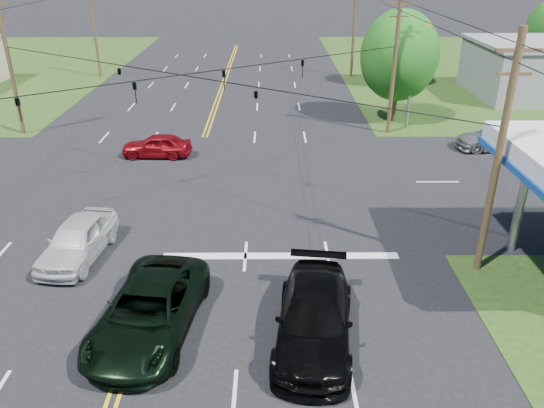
{
  "coord_description": "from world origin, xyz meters",
  "views": [
    {
      "loc": [
        4.54,
        -15.37,
        11.71
      ],
      "look_at": [
        4.64,
        6.0,
        1.51
      ],
      "focal_mm": 35.0,
      "sensor_mm": 36.0,
      "label": 1
    }
  ],
  "objects_px": {
    "pole_ne": "(395,63)",
    "suv_black": "(314,318)",
    "pole_left_far": "(93,24)",
    "tree_right_a": "(399,56)",
    "pole_right_far": "(354,24)",
    "pickup_dkgreen": "(149,311)",
    "pole_nw": "(10,63)",
    "tree_right_b": "(397,40)",
    "pole_se": "(499,155)",
    "pickup_white": "(78,240)"
  },
  "relations": [
    {
      "from": "pole_ne",
      "to": "tree_right_b",
      "type": "bearing_deg",
      "value": 76.87
    },
    {
      "from": "pole_ne",
      "to": "pole_se",
      "type": "bearing_deg",
      "value": -90.0
    },
    {
      "from": "pole_left_far",
      "to": "tree_right_a",
      "type": "distance_m",
      "value": 31.39
    },
    {
      "from": "pole_left_far",
      "to": "suv_black",
      "type": "distance_m",
      "value": 45.7
    },
    {
      "from": "tree_right_b",
      "to": "pole_right_far",
      "type": "bearing_deg",
      "value": 131.19
    },
    {
      "from": "pole_nw",
      "to": "suv_black",
      "type": "distance_m",
      "value": 29.6
    },
    {
      "from": "pole_nw",
      "to": "pole_left_far",
      "type": "xyz_separation_m",
      "value": [
        0.0,
        19.0,
        0.25
      ]
    },
    {
      "from": "suv_black",
      "to": "pickup_white",
      "type": "bearing_deg",
      "value": 157.71
    },
    {
      "from": "pole_ne",
      "to": "suv_black",
      "type": "bearing_deg",
      "value": -107.41
    },
    {
      "from": "pole_ne",
      "to": "suv_black",
      "type": "relative_size",
      "value": 1.57
    },
    {
      "from": "suv_black",
      "to": "pole_left_far",
      "type": "bearing_deg",
      "value": 121.75
    },
    {
      "from": "pole_se",
      "to": "pole_left_far",
      "type": "xyz_separation_m",
      "value": [
        -26.0,
        37.0,
        0.25
      ]
    },
    {
      "from": "pole_left_far",
      "to": "tree_right_b",
      "type": "xyz_separation_m",
      "value": [
        29.5,
        -4.0,
        -0.95
      ]
    },
    {
      "from": "pole_nw",
      "to": "pickup_white",
      "type": "xyz_separation_m",
      "value": [
        9.5,
        -17.0,
        -4.08
      ]
    },
    {
      "from": "pole_right_far",
      "to": "pole_left_far",
      "type": "bearing_deg",
      "value": 180.0
    },
    {
      "from": "tree_right_b",
      "to": "pickup_white",
      "type": "bearing_deg",
      "value": -122.01
    },
    {
      "from": "pole_ne",
      "to": "tree_right_a",
      "type": "relative_size",
      "value": 1.16
    },
    {
      "from": "pickup_dkgreen",
      "to": "suv_black",
      "type": "height_order",
      "value": "suv_black"
    },
    {
      "from": "pole_se",
      "to": "pickup_dkgreen",
      "type": "xyz_separation_m",
      "value": [
        -12.5,
        -3.92,
        -4.04
      ]
    },
    {
      "from": "pole_ne",
      "to": "pickup_dkgreen",
      "type": "relative_size",
      "value": 1.52
    },
    {
      "from": "pole_se",
      "to": "pole_ne",
      "type": "height_order",
      "value": "same"
    },
    {
      "from": "tree_right_b",
      "to": "pole_left_far",
      "type": "bearing_deg",
      "value": 172.28
    },
    {
      "from": "pole_right_far",
      "to": "pickup_dkgreen",
      "type": "bearing_deg",
      "value": -106.99
    },
    {
      "from": "tree_right_a",
      "to": "pole_ne",
      "type": "bearing_deg",
      "value": -108.43
    },
    {
      "from": "tree_right_b",
      "to": "pickup_white",
      "type": "relative_size",
      "value": 1.44
    },
    {
      "from": "suv_black",
      "to": "pole_right_far",
      "type": "bearing_deg",
      "value": 87.45
    },
    {
      "from": "pole_ne",
      "to": "pole_left_far",
      "type": "relative_size",
      "value": 0.95
    },
    {
      "from": "tree_right_b",
      "to": "pickup_white",
      "type": "xyz_separation_m",
      "value": [
        -20.0,
        -32.0,
        -3.38
      ]
    },
    {
      "from": "pickup_dkgreen",
      "to": "suv_black",
      "type": "bearing_deg",
      "value": 3.16
    },
    {
      "from": "tree_right_a",
      "to": "tree_right_b",
      "type": "distance_m",
      "value": 12.27
    },
    {
      "from": "pole_se",
      "to": "pole_right_far",
      "type": "relative_size",
      "value": 0.95
    },
    {
      "from": "pole_right_far",
      "to": "suv_black",
      "type": "bearing_deg",
      "value": -99.62
    },
    {
      "from": "pole_ne",
      "to": "pickup_dkgreen",
      "type": "distance_m",
      "value": 25.55
    },
    {
      "from": "tree_right_a",
      "to": "pickup_white",
      "type": "relative_size",
      "value": 1.66
    },
    {
      "from": "pickup_dkgreen",
      "to": "tree_right_a",
      "type": "bearing_deg",
      "value": 69.11
    },
    {
      "from": "tree_right_b",
      "to": "pickup_white",
      "type": "distance_m",
      "value": 37.89
    },
    {
      "from": "pickup_dkgreen",
      "to": "pole_left_far",
      "type": "bearing_deg",
      "value": 115.82
    },
    {
      "from": "pickup_dkgreen",
      "to": "pole_nw",
      "type": "bearing_deg",
      "value": 129.19
    },
    {
      "from": "pole_nw",
      "to": "pole_right_far",
      "type": "height_order",
      "value": "pole_right_far"
    },
    {
      "from": "pole_right_far",
      "to": "pole_ne",
      "type": "bearing_deg",
      "value": -90.0
    },
    {
      "from": "pole_nw",
      "to": "tree_right_b",
      "type": "relative_size",
      "value": 1.34
    },
    {
      "from": "pole_se",
      "to": "tree_right_b",
      "type": "xyz_separation_m",
      "value": [
        3.5,
        33.0,
        -0.7
      ]
    },
    {
      "from": "pole_left_far",
      "to": "pole_right_far",
      "type": "height_order",
      "value": "same"
    },
    {
      "from": "pole_ne",
      "to": "pickup_dkgreen",
      "type": "bearing_deg",
      "value": -119.7
    },
    {
      "from": "pickup_white",
      "to": "pole_nw",
      "type": "bearing_deg",
      "value": 126.39
    },
    {
      "from": "pickup_dkgreen",
      "to": "pickup_white",
      "type": "xyz_separation_m",
      "value": [
        -4.0,
        4.92,
        -0.03
      ]
    },
    {
      "from": "pole_ne",
      "to": "tree_right_b",
      "type": "relative_size",
      "value": 1.34
    },
    {
      "from": "pole_right_far",
      "to": "tree_right_b",
      "type": "relative_size",
      "value": 1.41
    },
    {
      "from": "pickup_dkgreen",
      "to": "pole_right_far",
      "type": "bearing_deg",
      "value": 80.57
    },
    {
      "from": "pole_right_far",
      "to": "tree_right_a",
      "type": "bearing_deg",
      "value": -86.42
    }
  ]
}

